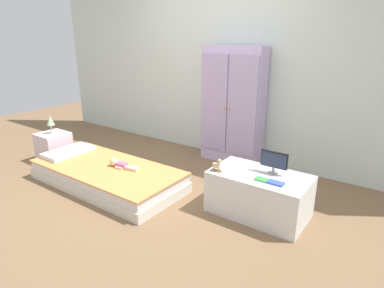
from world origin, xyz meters
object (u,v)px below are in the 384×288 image
tv_stand (259,194)px  tv_monitor (274,161)px  nightstand (54,147)px  book_green (262,179)px  rocking_horse_toy (217,165)px  bed (107,175)px  table_lamp (50,121)px  wardrobe (233,106)px  doll (119,164)px  book_blue (276,183)px

tv_stand → tv_monitor: (0.09, 0.09, 0.34)m
nightstand → tv_monitor: bearing=7.9°
book_green → rocking_horse_toy: bearing=-172.1°
bed → table_lamp: (-1.21, 0.09, 0.45)m
nightstand → book_green: size_ratio=3.28×
table_lamp → book_green: bearing=3.9°
tv_monitor → wardrobe: bearing=135.0°
doll → nightstand: nightstand is taller
nightstand → rocking_horse_toy: (2.56, 0.15, 0.29)m
bed → book_green: size_ratio=15.30×
nightstand → tv_stand: tv_stand is taller
bed → wardrobe: 1.84m
tv_stand → book_green: 0.26m
table_lamp → nightstand: bearing=0.0°
rocking_horse_toy → book_green: size_ratio=1.09×
nightstand → wardrobe: bearing=35.1°
wardrobe → tv_monitor: (1.00, -1.00, -0.23)m
tv_monitor → rocking_horse_toy: 0.53m
rocking_horse_toy → book_green: bearing=7.9°
doll → book_green: 1.67m
doll → table_lamp: 1.38m
rocking_horse_toy → nightstand: bearing=-176.7°
doll → book_green: bearing=7.9°
doll → tv_monitor: (1.67, 0.44, 0.28)m
doll → book_blue: bearing=7.3°
nightstand → book_blue: bearing=3.8°
wardrobe → rocking_horse_toy: 1.41m
tv_stand → tv_monitor: size_ratio=3.53×
wardrobe → tv_monitor: bearing=-45.0°
nightstand → table_lamp: size_ratio=1.61×
book_blue → book_green: bearing=180.0°
bed → rocking_horse_toy: 1.42m
rocking_horse_toy → tv_stand: bearing=26.2°
bed → book_blue: 1.97m
wardrobe → book_green: bearing=-51.0°
book_green → book_blue: book_blue is taller
rocking_horse_toy → book_blue: (0.57, 0.06, -0.05)m
doll → table_lamp: size_ratio=1.60×
table_lamp → tv_stand: table_lamp is taller
tv_stand → rocking_horse_toy: (-0.37, -0.18, 0.28)m
rocking_horse_toy → table_lamp: bearing=-176.7°
table_lamp → book_blue: (3.13, 0.21, -0.13)m
bed → table_lamp: size_ratio=7.50×
table_lamp → wardrobe: wardrobe is taller
wardrobe → tv_stand: size_ratio=1.68×
wardrobe → book_green: wardrobe is taller
wardrobe → rocking_horse_toy: bearing=-66.8°
bed → tv_monitor: (1.81, 0.51, 0.44)m
tv_monitor → book_blue: bearing=-62.1°
book_blue → tv_stand: bearing=149.3°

